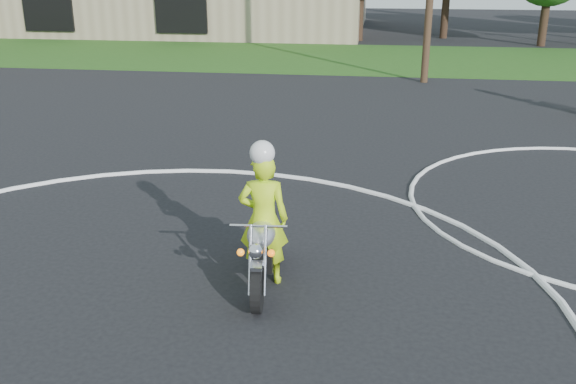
# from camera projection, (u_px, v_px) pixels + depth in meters

# --- Properties ---
(grass_strip) EXTENTS (120.00, 10.00, 0.02)m
(grass_strip) POSITION_uv_depth(u_px,v_px,m) (312.00, 57.00, 31.21)
(grass_strip) COLOR #1E4714
(grass_strip) RESTS_ON ground
(course_markings) EXTENTS (19.05, 19.05, 0.12)m
(course_markings) POSITION_uv_depth(u_px,v_px,m) (300.00, 272.00, 9.87)
(course_markings) COLOR silver
(course_markings) RESTS_ON ground
(primary_motorcycle) EXTENTS (0.79, 2.25, 1.18)m
(primary_motorcycle) POSITION_uv_depth(u_px,v_px,m) (263.00, 250.00, 9.31)
(primary_motorcycle) COLOR black
(primary_motorcycle) RESTS_ON ground
(rider_primary_grp) EXTENTS (0.76, 0.53, 2.19)m
(rider_primary_grp) POSITION_uv_depth(u_px,v_px,m) (263.00, 215.00, 9.27)
(rider_primary_grp) COLOR #B9E317
(rider_primary_grp) RESTS_ON ground
(traffic_cones) EXTENTS (16.32, 11.14, 0.30)m
(traffic_cones) POSITION_uv_depth(u_px,v_px,m) (473.00, 299.00, 8.85)
(traffic_cones) COLOR #F4470C
(traffic_cones) RESTS_ON ground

